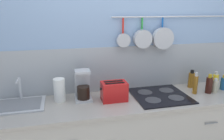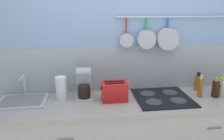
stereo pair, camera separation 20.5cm
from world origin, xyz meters
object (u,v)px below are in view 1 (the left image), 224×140
coffee_maker (83,87)px  bottle_dish_soap (209,85)px  bottle_hot_sauce (191,80)px  paper_towel_roll (60,90)px  bottle_vinegar (195,84)px  bottle_sesame_oil (223,83)px  toaster (114,91)px  bottle_cooking_wine (215,86)px  bottle_olive_oil (215,81)px

coffee_maker → bottle_dish_soap: bearing=-6.3°
coffee_maker → bottle_hot_sauce: (1.25, 0.06, -0.03)m
paper_towel_roll → coffee_maker: coffee_maker is taller
bottle_vinegar → bottle_sesame_oil: bottle_vinegar is taller
paper_towel_roll → bottle_dish_soap: bearing=-5.7°
paper_towel_roll → toaster: paper_towel_roll is taller
coffee_maker → bottle_cooking_wine: size_ratio=1.90×
paper_towel_roll → bottle_cooking_wine: 1.65m
bottle_dish_soap → bottle_sesame_oil: size_ratio=1.25×
bottle_cooking_wine → bottle_sesame_oil: (0.15, 0.05, 0.00)m
paper_towel_roll → bottle_hot_sauce: size_ratio=1.11×
coffee_maker → bottle_olive_oil: size_ratio=1.49×
bottle_hot_sauce → bottle_olive_oil: (0.23, -0.11, -0.00)m
coffee_maker → bottle_dish_soap: coffee_maker is taller
bottle_sesame_oil → bottle_cooking_wine: bearing=-160.4°
bottle_cooking_wine → bottle_olive_oil: bottle_olive_oil is taller
bottle_dish_soap → bottle_olive_oil: (0.15, 0.09, -0.00)m
bottle_hot_sauce → bottle_cooking_wine: (0.16, -0.20, -0.02)m
bottle_vinegar → coffee_maker: bearing=173.9°
paper_towel_roll → bottle_olive_oil: 1.71m
bottle_dish_soap → bottle_cooking_wine: (0.08, -0.00, -0.02)m
toaster → bottle_hot_sauce: bearing=9.2°
bottle_hot_sauce → bottle_sesame_oil: (0.31, -0.15, -0.02)m
paper_towel_roll → bottle_vinegar: bottle_vinegar is taller
toaster → bottle_hot_sauce: 0.97m
bottle_sesame_oil → bottle_dish_soap: bearing=-167.0°
bottle_dish_soap → bottle_vinegar: bearing=172.5°
toaster → bottle_olive_oil: bottle_olive_oil is taller
coffee_maker → bottle_olive_oil: 1.49m
bottle_hot_sauce → toaster: bearing=-170.8°
paper_towel_roll → bottle_olive_oil: paper_towel_roll is taller
paper_towel_roll → bottle_sesame_oil: (1.79, -0.10, -0.04)m
bottle_dish_soap → bottle_cooking_wine: bottle_dish_soap is taller
bottle_hot_sauce → bottle_dish_soap: 0.22m
bottle_cooking_wine → bottle_sesame_oil: bottle_sesame_oil is taller
toaster → bottle_cooking_wine: bearing=-2.6°
bottle_hot_sauce → bottle_sesame_oil: bottle_hot_sauce is taller
bottle_vinegar → toaster: bearing=178.2°
bottle_olive_oil → coffee_maker: bearing=177.9°
toaster → bottle_cooking_wine: (1.12, -0.05, -0.02)m
bottle_olive_oil → bottle_sesame_oil: 0.09m
coffee_maker → paper_towel_roll: bearing=178.1°
bottle_olive_oil → bottle_sesame_oil: bearing=-28.7°
coffee_maker → bottle_olive_oil: bearing=-2.1°
coffee_maker → bottle_cooking_wine: 1.42m
paper_towel_roll → toaster: 0.53m
paper_towel_roll → bottle_hot_sauce: (1.48, 0.05, -0.02)m
coffee_maker → bottle_hot_sauce: bearing=2.5°
toaster → bottle_vinegar: (0.88, -0.03, 0.01)m
bottle_dish_soap → bottle_sesame_oil: bottle_dish_soap is taller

